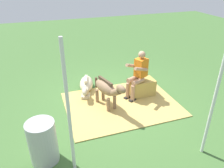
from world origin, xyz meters
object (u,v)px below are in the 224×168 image
(pony_lying, at_px, (86,85))
(person_seated, at_px, (138,73))
(tent_pole_right, at_px, (69,114))
(hay_bale, at_px, (141,88))
(water_barrel, at_px, (43,142))
(tent_pole_left, at_px, (215,99))
(pony_standing, at_px, (107,89))

(pony_lying, bearing_deg, person_seated, 147.20)
(person_seated, xyz_separation_m, tent_pole_right, (2.22, 2.06, 0.50))
(hay_bale, xyz_separation_m, tent_pole_right, (2.38, 2.11, 1.02))
(water_barrel, bearing_deg, hay_bale, -149.69)
(pony_lying, distance_m, water_barrel, 2.86)
(hay_bale, relative_size, water_barrel, 0.84)
(tent_pole_right, bearing_deg, person_seated, -137.07)
(pony_lying, height_order, water_barrel, water_barrel)
(water_barrel, distance_m, tent_pole_left, 3.28)
(person_seated, distance_m, tent_pole_left, 2.53)
(pony_lying, relative_size, tent_pole_left, 0.53)
(hay_bale, xyz_separation_m, person_seated, (0.16, 0.04, 0.52))
(person_seated, height_order, pony_lying, person_seated)
(tent_pole_left, bearing_deg, person_seated, -81.98)
(pony_standing, bearing_deg, hay_bale, -165.56)
(person_seated, distance_m, pony_standing, 1.04)
(hay_bale, height_order, pony_standing, pony_standing)
(person_seated, distance_m, water_barrel, 3.19)
(tent_pole_left, bearing_deg, tent_pole_right, -8.67)
(water_barrel, bearing_deg, pony_lying, -119.46)
(pony_standing, relative_size, tent_pole_right, 0.52)
(pony_lying, xyz_separation_m, tent_pole_left, (-1.66, 3.30, 1.08))
(pony_lying, relative_size, water_barrel, 1.52)
(hay_bale, bearing_deg, person_seated, 15.77)
(water_barrel, relative_size, tent_pole_right, 0.35)
(pony_lying, xyz_separation_m, tent_pole_right, (0.90, 2.91, 1.08))
(pony_lying, height_order, tent_pole_right, tent_pole_right)
(pony_standing, bearing_deg, tent_pole_right, 55.79)
(tent_pole_left, bearing_deg, pony_lying, -63.30)
(person_seated, height_order, water_barrel, person_seated)
(pony_standing, distance_m, tent_pole_right, 2.30)
(hay_bale, distance_m, tent_pole_left, 2.71)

